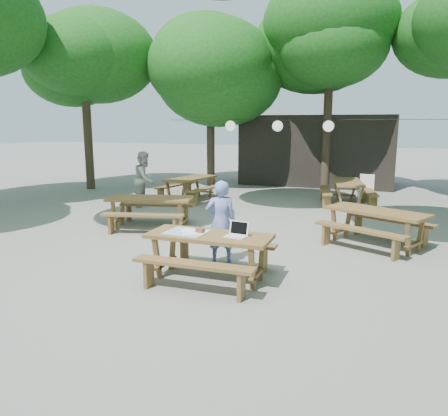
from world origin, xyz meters
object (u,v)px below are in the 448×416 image
at_px(picnic_table_nw, 150,212).
at_px(second_person, 145,179).
at_px(main_picnic_table, 209,256).
at_px(woman, 221,222).
at_px(plastic_chair, 365,195).

height_order(picnic_table_nw, second_person, second_person).
bearing_deg(main_picnic_table, woman, 98.21).
bearing_deg(main_picnic_table, picnic_table_nw, 133.49).
distance_m(woman, second_person, 5.97).
bearing_deg(second_person, plastic_chair, -71.71).
xyz_separation_m(main_picnic_table, woman, (-0.13, 0.88, 0.37)).
bearing_deg(picnic_table_nw, woman, -50.79).
relative_size(picnic_table_nw, second_person, 1.34).
relative_size(woman, second_person, 0.91).
xyz_separation_m(woman, plastic_chair, (2.24, 7.14, -0.50)).
bearing_deg(main_picnic_table, second_person, 128.70).
distance_m(second_person, plastic_chair, 6.92).
xyz_separation_m(picnic_table_nw, plastic_chair, (4.76, 5.23, -0.13)).
bearing_deg(woman, picnic_table_nw, -60.81).
bearing_deg(woman, plastic_chair, -131.09).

